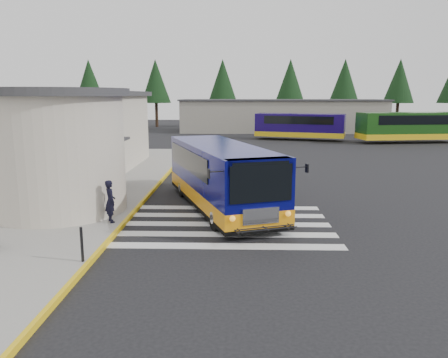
{
  "coord_description": "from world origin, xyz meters",
  "views": [
    {
      "loc": [
        0.03,
        -16.29,
        4.67
      ],
      "look_at": [
        -0.4,
        -0.5,
        1.65
      ],
      "focal_mm": 35.0,
      "sensor_mm": 36.0,
      "label": 1
    }
  ],
  "objects_px": {
    "bollard": "(82,244)",
    "far_bus_b": "(409,126)",
    "pedestrian_a": "(110,201)",
    "transit_bus": "(221,178)",
    "far_bus_a": "(300,125)"
  },
  "relations": [
    {
      "from": "pedestrian_a",
      "to": "transit_bus",
      "type": "bearing_deg",
      "value": -87.5
    },
    {
      "from": "far_bus_a",
      "to": "far_bus_b",
      "type": "xyz_separation_m",
      "value": [
        10.53,
        -2.56,
        0.13
      ]
    },
    {
      "from": "pedestrian_a",
      "to": "far_bus_a",
      "type": "xyz_separation_m",
      "value": [
        11.34,
        31.81,
        0.64
      ]
    },
    {
      "from": "bollard",
      "to": "pedestrian_a",
      "type": "bearing_deg",
      "value": 94.45
    },
    {
      "from": "pedestrian_a",
      "to": "bollard",
      "type": "xyz_separation_m",
      "value": [
        0.3,
        -3.86,
        -0.28
      ]
    },
    {
      "from": "transit_bus",
      "to": "far_bus_b",
      "type": "relative_size",
      "value": 0.93
    },
    {
      "from": "bollard",
      "to": "far_bus_b",
      "type": "relative_size",
      "value": 0.1
    },
    {
      "from": "transit_bus",
      "to": "pedestrian_a",
      "type": "xyz_separation_m",
      "value": [
        -3.91,
        -2.64,
        -0.36
      ]
    },
    {
      "from": "far_bus_a",
      "to": "far_bus_b",
      "type": "bearing_deg",
      "value": -86.49
    },
    {
      "from": "transit_bus",
      "to": "far_bus_a",
      "type": "bearing_deg",
      "value": 56.52
    },
    {
      "from": "transit_bus",
      "to": "far_bus_b",
      "type": "bearing_deg",
      "value": 36.8
    },
    {
      "from": "far_bus_a",
      "to": "transit_bus",
      "type": "bearing_deg",
      "value": -177.11
    },
    {
      "from": "transit_bus",
      "to": "far_bus_a",
      "type": "xyz_separation_m",
      "value": [
        7.43,
        29.16,
        0.28
      ]
    },
    {
      "from": "far_bus_b",
      "to": "bollard",
      "type": "bearing_deg",
      "value": 138.35
    },
    {
      "from": "transit_bus",
      "to": "far_bus_a",
      "type": "height_order",
      "value": "far_bus_a"
    }
  ]
}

